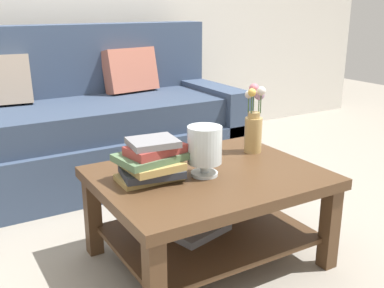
# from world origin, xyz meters

# --- Properties ---
(ground_plane) EXTENTS (10.00, 10.00, 0.00)m
(ground_plane) POSITION_xyz_m (0.00, 0.00, 0.00)
(ground_plane) COLOR gray
(couch) EXTENTS (2.19, 0.90, 1.06)m
(couch) POSITION_xyz_m (-0.14, 0.96, 0.36)
(couch) COLOR #384760
(couch) RESTS_ON ground
(coffee_table) EXTENTS (1.02, 0.80, 0.45)m
(coffee_table) POSITION_xyz_m (0.02, -0.42, 0.33)
(coffee_table) COLOR #4C331E
(coffee_table) RESTS_ON ground
(book_stack_main) EXTENTS (0.32, 0.26, 0.19)m
(book_stack_main) POSITION_xyz_m (-0.24, -0.36, 0.54)
(book_stack_main) COLOR tan
(book_stack_main) RESTS_ON coffee_table
(glass_hurricane_vase) EXTENTS (0.16, 0.16, 0.23)m
(glass_hurricane_vase) POSITION_xyz_m (-0.01, -0.43, 0.59)
(glass_hurricane_vase) COLOR silver
(glass_hurricane_vase) RESTS_ON coffee_table
(flower_pitcher) EXTENTS (0.11, 0.11, 0.36)m
(flower_pitcher) POSITION_xyz_m (0.39, -0.27, 0.61)
(flower_pitcher) COLOR tan
(flower_pitcher) RESTS_ON coffee_table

